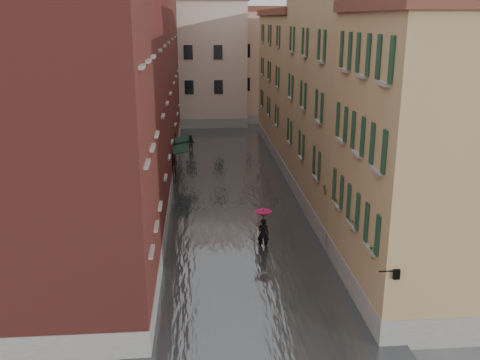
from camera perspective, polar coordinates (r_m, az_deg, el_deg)
name	(u,v)px	position (r m, az deg, el deg)	size (l,w,h in m)	color
ground	(250,277)	(24.68, 1.07, -10.27)	(120.00, 120.00, 0.00)	#504F52
floodwater	(231,188)	(36.66, -0.91, -0.86)	(10.00, 60.00, 0.20)	#4E5357
building_left_near	(70,151)	(20.97, -17.69, 2.95)	(6.00, 8.00, 13.00)	maroon
building_left_mid	(113,110)	(31.63, -13.35, 7.30)	(6.00, 14.00, 12.50)	maroon
building_left_far	(139,72)	(46.30, -10.71, 11.30)	(6.00, 16.00, 14.00)	maroon
building_right_near	(431,163)	(22.57, 19.66, 1.74)	(6.00, 8.00, 11.50)	tan
building_right_mid	(354,102)	(32.55, 12.02, 8.09)	(6.00, 14.00, 13.00)	tan
building_right_far	(304,85)	(47.10, 6.83, 10.03)	(6.00, 16.00, 11.50)	tan
building_end_cream	(189,64)	(60.05, -5.45, 12.24)	(12.00, 9.00, 13.00)	beige
building_end_pink	(268,66)	(62.62, 3.03, 12.02)	(10.00, 9.00, 12.00)	tan
awning_near	(180,149)	(37.82, -6.40, 3.33)	(1.09, 3.33, 2.80)	#153020
awning_far	(181,142)	(40.10, -6.32, 4.09)	(1.09, 2.85, 2.80)	#153020
wall_lantern	(395,273)	(19.03, 16.24, -9.55)	(0.71, 0.22, 0.35)	black
window_planters	(341,198)	(24.41, 10.69, -1.94)	(0.59, 10.70, 0.84)	brown
pedestrian_main	(263,227)	(26.96, 2.49, -5.02)	(0.89, 0.89, 2.06)	black
pedestrian_far	(191,143)	(47.25, -5.24, 3.91)	(0.71, 0.55, 1.45)	black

